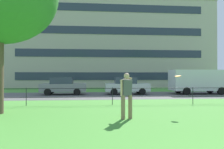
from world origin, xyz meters
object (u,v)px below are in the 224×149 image
car_silver_left (127,86)px  person_thrower (126,94)px  frisbee (178,76)px  car_grey_far_left (63,86)px  panel_van_right (198,80)px  apartment_building_background (109,46)px

car_silver_left → person_thrower: bearing=-99.0°
frisbee → car_grey_far_left: bearing=122.5°
car_silver_left → panel_van_right: (6.69, -0.23, 0.49)m
person_thrower → car_silver_left: size_ratio=0.44×
person_thrower → car_grey_far_left: bearing=110.1°
car_grey_far_left → panel_van_right: (12.43, -0.41, 0.49)m
car_grey_far_left → car_silver_left: size_ratio=1.00×
person_thrower → apartment_building_background: size_ratio=0.06×
person_thrower → frisbee: bearing=19.5°
car_silver_left → panel_van_right: size_ratio=0.80×
car_silver_left → apartment_building_background: (-0.45, 16.98, 6.01)m
frisbee → apartment_building_background: 27.46m
car_silver_left → frisbee: bearing=-85.9°
panel_van_right → apartment_building_background: 19.43m
car_silver_left → apartment_building_background: size_ratio=0.12×
car_grey_far_left → panel_van_right: panel_van_right is taller
person_thrower → apartment_building_background: bearing=87.4°
car_silver_left → apartment_building_background: apartment_building_background is taller
frisbee → car_grey_far_left: size_ratio=0.09×
person_thrower → car_silver_left: (1.71, 10.84, -0.19)m
person_thrower → car_silver_left: person_thrower is taller
frisbee → person_thrower: bearing=-160.5°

